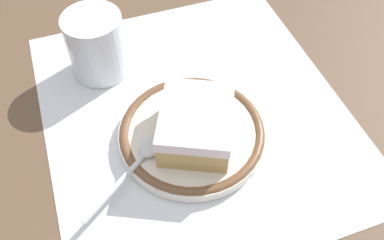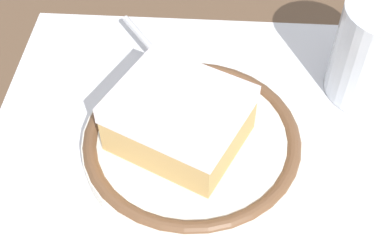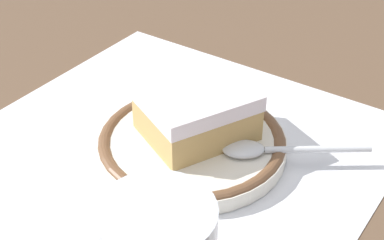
% 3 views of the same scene
% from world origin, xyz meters
% --- Properties ---
extents(ground_plane, '(2.40, 2.40, 0.00)m').
position_xyz_m(ground_plane, '(0.00, 0.00, 0.00)').
color(ground_plane, brown).
extents(placemat, '(0.41, 0.36, 0.00)m').
position_xyz_m(placemat, '(0.00, 0.00, 0.00)').
color(placemat, white).
rests_on(placemat, ground_plane).
extents(plate, '(0.17, 0.17, 0.02)m').
position_xyz_m(plate, '(0.04, -0.02, 0.01)').
color(plate, silver).
rests_on(plate, placemat).
extents(cake_slice, '(0.12, 0.11, 0.05)m').
position_xyz_m(cake_slice, '(0.05, -0.02, 0.04)').
color(cake_slice, tan).
rests_on(cake_slice, plate).
extents(spoon, '(0.09, 0.11, 0.01)m').
position_xyz_m(spoon, '(0.06, -0.08, 0.02)').
color(spoon, silver).
rests_on(spoon, plate).
extents(cup, '(0.07, 0.07, 0.08)m').
position_xyz_m(cup, '(-0.11, -0.09, 0.04)').
color(cup, silver).
rests_on(cup, placemat).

